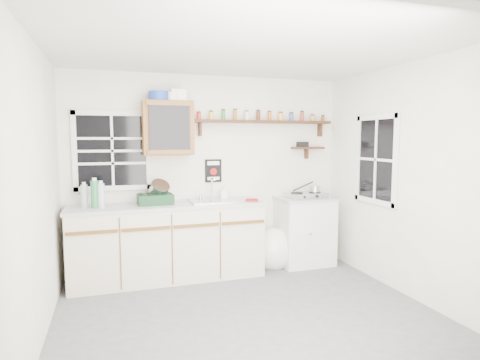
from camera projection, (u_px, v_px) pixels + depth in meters
name	position (u px, v px, depth m)	size (l,w,h in m)	color
room	(250.00, 187.00, 3.72)	(3.64, 3.24, 2.54)	#4E4E50
main_cabinet	(169.00, 241.00, 4.85)	(2.31, 0.63, 0.92)	beige
right_cabinet	(304.00, 231.00, 5.43)	(0.73, 0.57, 0.91)	silver
sink	(211.00, 201.00, 4.97)	(0.52, 0.44, 0.29)	#AFAFB3
upper_cabinet	(168.00, 128.00, 4.86)	(0.60, 0.32, 0.65)	brown
upper_cabinet_clutter	(167.00, 96.00, 4.82)	(0.45, 0.24, 0.14)	#1939A3
spice_shelf	(264.00, 121.00, 5.30)	(1.91, 0.18, 0.35)	black
secondary_shelf	(306.00, 147.00, 5.54)	(0.45, 0.16, 0.24)	black
warning_sign	(213.00, 171.00, 5.23)	(0.22, 0.02, 0.30)	black
window_back	(112.00, 151.00, 4.82)	(0.93, 0.03, 0.98)	black
window_right	(376.00, 160.00, 4.76)	(0.03, 0.78, 1.08)	black
water_bottles	(94.00, 195.00, 4.52)	(0.26, 0.18, 0.34)	#A1B6BD
dish_rack	(157.00, 196.00, 4.77)	(0.42, 0.32, 0.30)	black
soap_bottle	(225.00, 192.00, 5.16)	(0.08, 0.08, 0.18)	silver
rag	(252.00, 200.00, 5.01)	(0.16, 0.13, 0.02)	maroon
hotplate	(306.00, 195.00, 5.36)	(0.55, 0.33, 0.08)	#AFAFB3
saucepan	(314.00, 189.00, 5.40)	(0.35, 0.20, 0.15)	#AFAFB3
trash_bag	(273.00, 249.00, 5.32)	(0.48, 0.44, 0.55)	white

